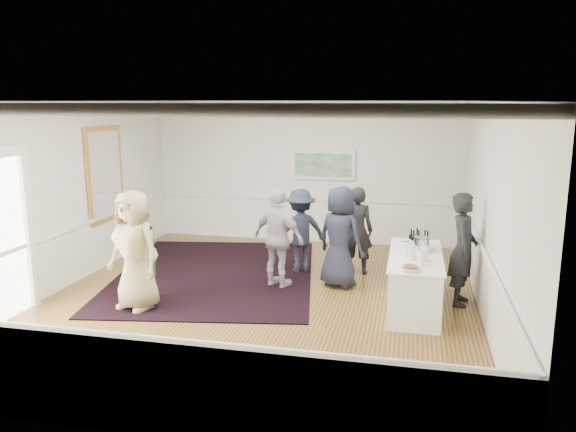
% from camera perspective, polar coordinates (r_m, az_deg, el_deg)
% --- Properties ---
extents(floor, '(8.00, 8.00, 0.00)m').
position_cam_1_polar(floor, '(9.38, -2.82, -8.33)').
color(floor, olive).
rests_on(floor, ground).
extents(ceiling, '(7.00, 8.00, 0.02)m').
position_cam_1_polar(ceiling, '(8.82, -3.04, 11.61)').
color(ceiling, white).
rests_on(ceiling, wall_back).
extents(wall_left, '(0.02, 8.00, 3.20)m').
position_cam_1_polar(wall_left, '(10.44, -21.80, 1.98)').
color(wall_left, white).
rests_on(wall_left, floor).
extents(wall_right, '(0.02, 8.00, 3.20)m').
position_cam_1_polar(wall_right, '(8.73, 19.83, 0.35)').
color(wall_right, white).
rests_on(wall_right, floor).
extents(wall_back, '(7.00, 0.02, 3.20)m').
position_cam_1_polar(wall_back, '(12.82, 1.82, 4.48)').
color(wall_back, white).
rests_on(wall_back, floor).
extents(wall_front, '(7.00, 0.02, 3.20)m').
position_cam_1_polar(wall_front, '(5.32, -14.46, -6.32)').
color(wall_front, white).
rests_on(wall_front, floor).
extents(wainscoting, '(7.00, 8.00, 1.00)m').
position_cam_1_polar(wainscoting, '(9.22, -2.85, -5.41)').
color(wainscoting, white).
rests_on(wainscoting, floor).
extents(mirror, '(0.05, 1.25, 1.85)m').
position_cam_1_polar(mirror, '(11.47, -18.06, 4.06)').
color(mirror, gold).
rests_on(mirror, wall_left).
extents(landscape_painting, '(1.44, 0.06, 0.66)m').
position_cam_1_polar(landscape_painting, '(12.68, 3.57, 5.20)').
color(landscape_painting, white).
rests_on(landscape_painting, wall_back).
extents(area_rug, '(4.29, 5.21, 0.02)m').
position_cam_1_polar(area_rug, '(10.68, -7.35, -5.84)').
color(area_rug, black).
rests_on(area_rug, floor).
extents(serving_table, '(0.81, 2.13, 0.86)m').
position_cam_1_polar(serving_table, '(9.05, 12.74, -6.48)').
color(serving_table, white).
rests_on(serving_table, floor).
extents(bartender, '(0.51, 0.70, 1.81)m').
position_cam_1_polar(bartender, '(9.29, 17.36, -3.24)').
color(bartender, black).
rests_on(bartender, floor).
extents(guest_tan, '(1.05, 0.84, 1.88)m').
position_cam_1_polar(guest_tan, '(8.97, -15.35, -3.39)').
color(guest_tan, tan).
rests_on(guest_tan, floor).
extents(guest_green, '(0.81, 0.92, 1.57)m').
position_cam_1_polar(guest_green, '(9.48, -14.89, -3.54)').
color(guest_green, '#7DC44E').
rests_on(guest_green, floor).
extents(guest_lilac, '(1.10, 0.80, 1.74)m').
position_cam_1_polar(guest_lilac, '(9.70, -0.96, -2.28)').
color(guest_lilac, '#B8AFC3').
rests_on(guest_lilac, floor).
extents(guest_dark_a, '(1.18, 1.03, 1.59)m').
position_cam_1_polar(guest_dark_a, '(10.58, 1.25, -1.51)').
color(guest_dark_a, '#1D2231').
rests_on(guest_dark_a, floor).
extents(guest_dark_b, '(0.61, 0.40, 1.66)m').
position_cam_1_polar(guest_dark_b, '(10.54, 7.00, -1.46)').
color(guest_dark_b, black).
rests_on(guest_dark_b, floor).
extents(guest_navy, '(1.03, 0.90, 1.77)m').
position_cam_1_polar(guest_navy, '(9.77, 5.30, -2.12)').
color(guest_navy, '#1D2231').
rests_on(guest_navy, floor).
extents(wine_bottles, '(0.33, 0.24, 0.31)m').
position_cam_1_polar(wine_bottles, '(9.34, 13.14, -2.21)').
color(wine_bottles, black).
rests_on(wine_bottles, serving_table).
extents(juice_pitchers, '(0.39, 0.59, 0.24)m').
position_cam_1_polar(juice_pitchers, '(8.64, 12.67, -3.56)').
color(juice_pitchers, '#5CAE3E').
rests_on(juice_pitchers, serving_table).
extents(ice_bucket, '(0.26, 0.26, 0.25)m').
position_cam_1_polar(ice_bucket, '(9.10, 13.42, -2.85)').
color(ice_bucket, silver).
rests_on(ice_bucket, serving_table).
extents(nut_bowl, '(0.27, 0.27, 0.08)m').
position_cam_1_polar(nut_bowl, '(8.09, 12.34, -5.19)').
color(nut_bowl, white).
rests_on(nut_bowl, serving_table).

